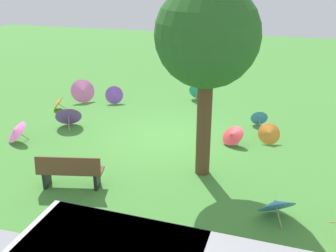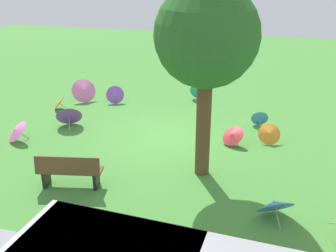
# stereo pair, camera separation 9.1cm
# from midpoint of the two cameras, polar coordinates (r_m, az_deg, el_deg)

# --- Properties ---
(ground) EXTENTS (40.00, 40.00, 0.00)m
(ground) POSITION_cam_midpoint_polar(r_m,az_deg,el_deg) (12.49, -0.51, -1.91)
(ground) COLOR #478C38
(park_bench) EXTENTS (1.66, 0.79, 0.90)m
(park_bench) POSITION_cam_midpoint_polar(r_m,az_deg,el_deg) (10.00, -14.34, -6.40)
(park_bench) COLOR brown
(park_bench) RESTS_ON ground
(shade_tree) EXTENTS (2.50, 2.50, 4.90)m
(shade_tree) POSITION_cam_midpoint_polar(r_m,az_deg,el_deg) (9.39, 5.46, 12.69)
(shade_tree) COLOR brown
(shade_tree) RESTS_ON ground
(parasol_purple_0) EXTENTS (1.05, 0.97, 0.82)m
(parasol_purple_0) POSITION_cam_midpoint_polar(r_m,az_deg,el_deg) (13.75, -14.49, 1.56)
(parasol_purple_0) COLOR tan
(parasol_purple_0) RESTS_ON ground
(parasol_pink_0) EXTENTS (1.00, 1.00, 0.69)m
(parasol_pink_0) POSITION_cam_midpoint_polar(r_m,az_deg,el_deg) (13.04, -21.52, -0.67)
(parasol_pink_0) COLOR tan
(parasol_pink_0) RESTS_ON ground
(parasol_blue_1) EXTENTS (0.62, 0.57, 0.57)m
(parasol_blue_1) POSITION_cam_midpoint_polar(r_m,az_deg,el_deg) (13.79, 12.94, 1.24)
(parasol_blue_1) COLOR tan
(parasol_blue_1) RESTS_ON ground
(parasol_orange_0) EXTENTS (0.79, 0.71, 0.65)m
(parasol_orange_0) POSITION_cam_midpoint_polar(r_m,az_deg,el_deg) (12.50, 14.37, -1.02)
(parasol_orange_0) COLOR tan
(parasol_orange_0) RESTS_ON ground
(parasol_orange_1) EXTENTS (0.59, 0.67, 0.55)m
(parasol_orange_1) POSITION_cam_midpoint_polar(r_m,az_deg,el_deg) (15.46, -16.02, 3.25)
(parasol_orange_1) COLOR tan
(parasol_orange_1) RESTS_ON ground
(parasol_teal_0) EXTENTS (0.79, 0.77, 0.75)m
(parasol_teal_0) POSITION_cam_midpoint_polar(r_m,az_deg,el_deg) (16.02, 4.30, 5.16)
(parasol_teal_0) COLOR tan
(parasol_teal_0) RESTS_ON ground
(parasol_purple_1) EXTENTS (0.80, 0.70, 0.70)m
(parasol_purple_1) POSITION_cam_midpoint_polar(r_m,az_deg,el_deg) (15.69, -8.01, 4.52)
(parasol_purple_1) COLOR tan
(parasol_purple_1) RESTS_ON ground
(parasol_red_4) EXTENTS (0.92, 0.91, 0.61)m
(parasol_red_4) POSITION_cam_midpoint_polar(r_m,az_deg,el_deg) (12.13, 9.12, -1.26)
(parasol_red_4) COLOR tan
(parasol_red_4) RESTS_ON ground
(parasol_blue_2) EXTENTS (1.04, 0.97, 0.72)m
(parasol_blue_2) POSITION_cam_midpoint_polar(r_m,az_deg,el_deg) (8.96, 15.16, -10.92)
(parasol_blue_2) COLOR tan
(parasol_blue_2) RESTS_ON ground
(parasol_pink_2) EXTENTS (1.13, 1.09, 0.93)m
(parasol_pink_2) POSITION_cam_midpoint_polar(r_m,az_deg,el_deg) (16.07, -12.44, 5.07)
(parasol_pink_2) COLOR tan
(parasol_pink_2) RESTS_ON ground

